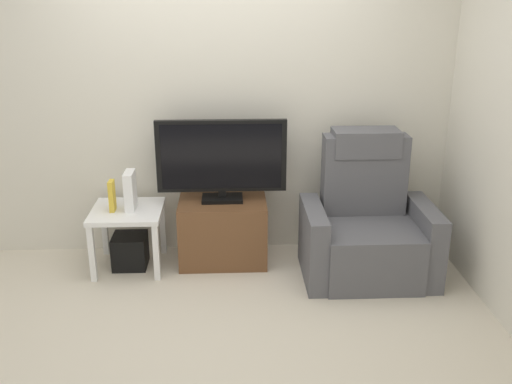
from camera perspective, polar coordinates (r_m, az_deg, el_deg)
The scene contains 9 objects.
ground_plane at distance 4.06m, azimuth -3.45°, elevation -11.82°, with size 6.40×6.40×0.00m, color beige.
wall_back at distance 4.67m, azimuth -3.62°, elevation 9.52°, with size 6.40×0.06×2.60m, color beige.
tv_stand at distance 4.68m, azimuth -3.25°, elevation -3.81°, with size 0.69×0.47×0.51m.
television at distance 4.49m, azimuth -3.39°, elevation 3.27°, with size 1.00×0.20×0.64m.
recliner_armchair at distance 4.52m, azimuth 10.80°, elevation -3.38°, with size 0.98×0.78×1.08m.
side_table at distance 4.62m, azimuth -12.45°, elevation -2.55°, with size 0.54×0.54×0.48m.
subwoofer_box at distance 4.73m, azimuth -12.21°, elevation -5.65°, with size 0.26×0.26×0.26m, color black.
book_upright at distance 4.56m, azimuth -13.91°, elevation -0.36°, with size 0.04×0.11×0.24m, color gold.
game_console at distance 4.55m, azimuth -12.20°, elevation 0.15°, with size 0.07×0.20×0.30m, color white.
Camera 1 is at (0.08, -3.46, 2.11)m, focal length 40.91 mm.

